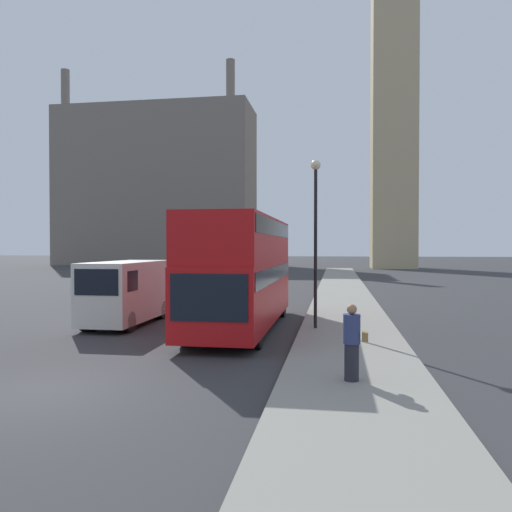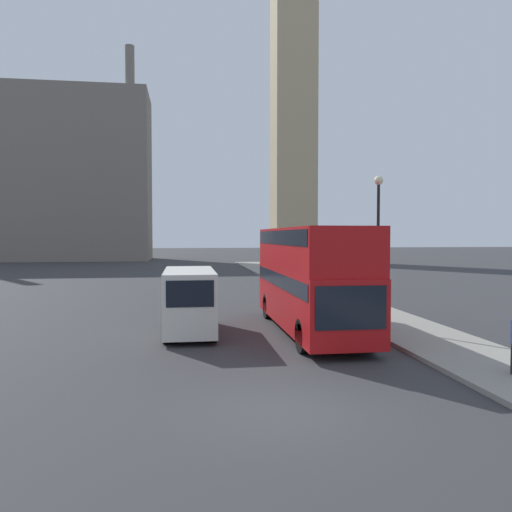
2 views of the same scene
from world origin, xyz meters
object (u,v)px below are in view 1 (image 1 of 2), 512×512
at_px(clock_tower, 394,19).
at_px(red_double_decker_bus, 242,267).
at_px(street_lamp, 316,219).
at_px(pedestrian, 352,343).
at_px(white_van, 126,291).

distance_m(clock_tower, red_double_decker_bus, 66.08).
height_order(clock_tower, street_lamp, clock_tower).
relative_size(clock_tower, pedestrian, 41.27).
height_order(red_double_decker_bus, pedestrian, red_double_decker_bus).
relative_size(clock_tower, street_lamp, 11.45).
relative_size(clock_tower, red_double_decker_bus, 6.96).
bearing_deg(pedestrian, clock_tower, 82.99).
height_order(red_double_decker_bus, white_van, red_double_decker_bus).
xyz_separation_m(white_van, pedestrian, (8.62, -7.54, -0.35)).
xyz_separation_m(clock_tower, white_van, (-16.38, -55.56, -34.41)).
height_order(white_van, street_lamp, street_lamp).
height_order(clock_tower, white_van, clock_tower).
xyz_separation_m(red_double_decker_bus, white_van, (-4.77, 0.25, -0.99)).
distance_m(clock_tower, white_van, 67.37).
xyz_separation_m(pedestrian, street_lamp, (-1.09, 7.06, 3.13)).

